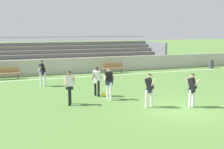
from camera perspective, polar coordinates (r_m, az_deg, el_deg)
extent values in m
plane|color=#517A38|center=(13.80, 13.40, -6.85)|extent=(160.00, 160.00, 0.00)
cube|color=white|center=(23.20, -1.25, -0.19)|extent=(44.00, 0.12, 0.01)
cube|color=#BCB7AD|center=(24.95, -2.72, 1.95)|extent=(48.00, 0.16, 1.30)
cube|color=#897051|center=(25.29, -11.73, 1.16)|extent=(22.49, 0.36, 0.08)
cube|color=slate|center=(25.12, -11.65, 0.72)|extent=(22.49, 0.04, 0.34)
cube|color=#897051|center=(25.98, -12.00, 2.12)|extent=(22.49, 0.36, 0.08)
cube|color=slate|center=(25.81, -11.92, 1.70)|extent=(22.49, 0.04, 0.34)
cube|color=#897051|center=(26.68, -12.26, 3.03)|extent=(22.49, 0.36, 0.08)
cube|color=slate|center=(26.50, -12.19, 2.62)|extent=(22.49, 0.04, 0.34)
cube|color=#897051|center=(27.38, -12.50, 3.89)|extent=(22.49, 0.36, 0.08)
cube|color=slate|center=(27.20, -12.43, 3.50)|extent=(22.49, 0.04, 0.34)
cube|color=#897051|center=(28.10, -12.74, 4.70)|extent=(22.49, 0.36, 0.08)
cube|color=slate|center=(27.91, -12.67, 4.33)|extent=(22.49, 0.04, 0.34)
cube|color=#897051|center=(28.81, -12.96, 5.48)|extent=(22.49, 0.36, 0.08)
cube|color=slate|center=(28.62, -12.89, 5.12)|extent=(22.49, 0.04, 0.34)
cube|color=#897051|center=(29.53, -13.17, 6.22)|extent=(22.49, 0.36, 0.08)
cube|color=slate|center=(29.34, -13.11, 5.87)|extent=(22.49, 0.04, 0.34)
cube|color=slate|center=(30.93, 8.47, 4.25)|extent=(0.20, 4.84, 2.39)
cylinder|color=slate|center=(29.76, -13.27, 7.29)|extent=(22.49, 0.06, 0.06)
cube|color=#99754C|center=(24.26, 0.25, 1.28)|extent=(1.80, 0.40, 0.06)
cube|color=#99754C|center=(24.40, 0.10, 1.92)|extent=(1.80, 0.05, 0.40)
cylinder|color=#47474C|center=(24.04, -1.49, 0.67)|extent=(0.07, 0.07, 0.45)
cylinder|color=#47474C|center=(24.58, 1.95, 0.85)|extent=(0.07, 0.07, 0.45)
cube|color=#99754C|center=(22.76, -20.28, 0.21)|extent=(1.80, 0.40, 0.06)
cube|color=#99754C|center=(22.90, -20.32, 0.89)|extent=(1.80, 0.05, 0.40)
cylinder|color=#47474C|center=(22.80, -18.29, -0.25)|extent=(0.07, 0.07, 0.45)
cylinder|color=#3D424C|center=(29.18, 19.22, 1.99)|extent=(0.48, 0.48, 0.79)
cylinder|color=white|center=(15.36, -0.88, -3.19)|extent=(0.13, 0.13, 0.93)
cylinder|color=white|center=(15.05, -0.24, -3.45)|extent=(0.13, 0.13, 0.93)
cube|color=#232847|center=(15.11, -0.56, -1.66)|extent=(0.42, 0.38, 0.24)
cube|color=black|center=(15.06, -0.57, -0.54)|extent=(0.47, 0.44, 0.58)
cylinder|color=beige|center=(15.13, 0.19, -0.35)|extent=(0.29, 0.39, 0.42)
cylinder|color=beige|center=(14.98, -1.33, -0.45)|extent=(0.29, 0.39, 0.42)
sphere|color=beige|center=(15.00, -0.57, 0.91)|extent=(0.21, 0.21, 0.21)
sphere|color=brown|center=(15.00, -0.57, 0.99)|extent=(0.20, 0.20, 0.20)
cylinder|color=black|center=(16.17, -3.36, -2.68)|extent=(0.13, 0.13, 0.88)
cylinder|color=black|center=(15.88, -2.71, -2.89)|extent=(0.13, 0.13, 0.88)
cube|color=white|center=(15.94, -3.05, -1.30)|extent=(0.42, 0.40, 0.24)
cube|color=white|center=(15.89, -3.06, -0.23)|extent=(0.50, 0.49, 0.59)
cylinder|color=brown|center=(15.98, -2.39, -0.04)|extent=(0.28, 0.31, 0.48)
cylinder|color=brown|center=(15.79, -3.74, -0.16)|extent=(0.28, 0.31, 0.48)
sphere|color=brown|center=(15.83, -3.07, 1.14)|extent=(0.21, 0.21, 0.21)
sphere|color=black|center=(15.83, -3.07, 1.22)|extent=(0.20, 0.20, 0.20)
cylinder|color=white|center=(19.42, -14.06, -0.89)|extent=(0.13, 0.13, 0.93)
cylinder|color=white|center=(19.25, -13.33, -0.95)|extent=(0.13, 0.13, 0.93)
cube|color=#232847|center=(19.27, -13.75, 0.39)|extent=(0.29, 0.40, 0.24)
cube|color=black|center=(19.22, -13.78, 1.27)|extent=(0.43, 0.45, 0.60)
cylinder|color=#D6A884|center=(19.39, -13.46, 1.46)|extent=(0.39, 0.16, 0.46)
cylinder|color=#D6A884|center=(19.05, -14.12, 1.31)|extent=(0.39, 0.16, 0.46)
sphere|color=#D6A884|center=(19.18, -13.82, 2.41)|extent=(0.21, 0.21, 0.21)
sphere|color=black|center=(19.18, -13.83, 2.47)|extent=(0.20, 0.20, 0.20)
cylinder|color=white|center=(13.73, 6.92, -4.88)|extent=(0.13, 0.13, 0.87)
cylinder|color=white|center=(14.00, 7.93, -4.63)|extent=(0.13, 0.13, 0.87)
cube|color=#232847|center=(13.77, 7.47, -3.08)|extent=(0.41, 0.41, 0.24)
cube|color=black|center=(13.71, 7.49, -1.86)|extent=(0.54, 0.54, 0.60)
cylinder|color=beige|center=(13.87, 6.93, -1.56)|extent=(0.28, 0.28, 0.49)
cylinder|color=beige|center=(13.54, 8.08, -1.84)|extent=(0.28, 0.28, 0.49)
sphere|color=beige|center=(13.65, 7.52, -0.27)|extent=(0.21, 0.21, 0.21)
sphere|color=black|center=(13.64, 7.53, -0.18)|extent=(0.20, 0.20, 0.20)
cylinder|color=white|center=(14.15, 15.34, -4.72)|extent=(0.13, 0.13, 0.87)
cylinder|color=white|center=(14.41, 15.92, -4.50)|extent=(0.13, 0.13, 0.87)
cube|color=black|center=(14.19, 15.70, -2.98)|extent=(0.42, 0.38, 0.24)
cube|color=black|center=(14.13, 15.75, -1.78)|extent=(0.52, 0.52, 0.60)
cylinder|color=#D6A884|center=(14.21, 15.02, -1.54)|extent=(0.27, 0.35, 0.46)
cylinder|color=#D6A884|center=(14.04, 16.51, -1.73)|extent=(0.27, 0.35, 0.46)
sphere|color=#D6A884|center=(14.06, 15.82, -0.24)|extent=(0.21, 0.21, 0.21)
sphere|color=black|center=(14.06, 15.82, -0.16)|extent=(0.20, 0.20, 0.20)
cylinder|color=black|center=(14.16, -8.51, -4.37)|extent=(0.13, 0.13, 0.93)
cylinder|color=black|center=(14.48, -8.39, -4.06)|extent=(0.13, 0.13, 0.93)
cube|color=#232847|center=(14.23, -8.49, -2.47)|extent=(0.39, 0.28, 0.24)
cube|color=white|center=(14.17, -8.52, -1.28)|extent=(0.43, 0.40, 0.60)
cylinder|color=#A87A5B|center=(14.20, -9.36, -1.13)|extent=(0.14, 0.38, 0.46)
cylinder|color=#A87A5B|center=(14.13, -7.69, -1.14)|extent=(0.14, 0.38, 0.46)
sphere|color=#A87A5B|center=(14.11, -8.56, 0.25)|extent=(0.21, 0.21, 0.21)
sphere|color=black|center=(14.10, -8.56, 0.34)|extent=(0.20, 0.20, 0.20)
sphere|color=yellow|center=(15.97, -1.70, -4.04)|extent=(0.22, 0.22, 0.22)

